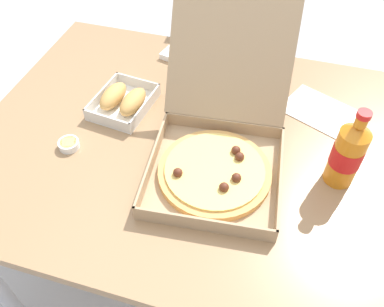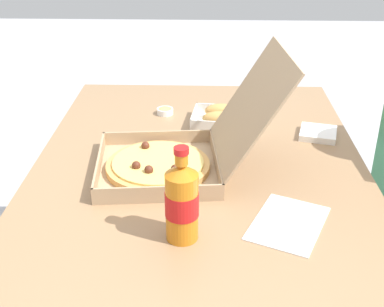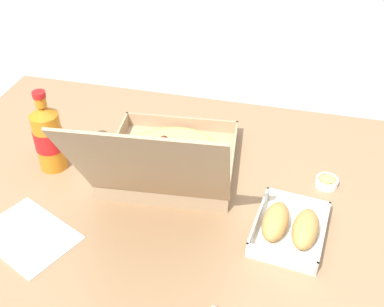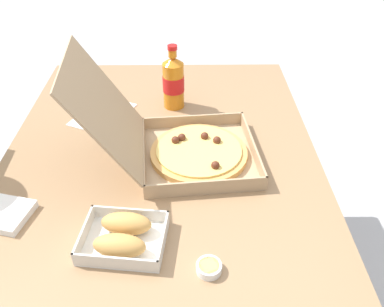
{
  "view_description": "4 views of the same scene",
  "coord_description": "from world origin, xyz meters",
  "px_view_note": "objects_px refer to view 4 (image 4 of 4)",
  "views": [
    {
      "loc": [
        0.15,
        -0.74,
        1.52
      ],
      "look_at": [
        -0.03,
        -0.11,
        0.78
      ],
      "focal_mm": 37.56,
      "sensor_mm": 36.0,
      "label": 1
    },
    {
      "loc": [
        1.25,
        0.02,
        1.41
      ],
      "look_at": [
        -0.04,
        -0.02,
        0.75
      ],
      "focal_mm": 47.89,
      "sensor_mm": 36.0,
      "label": 2
    },
    {
      "loc": [
        -0.26,
        0.83,
        1.51
      ],
      "look_at": [
        -0.03,
        -0.09,
        0.79
      ],
      "focal_mm": 44.29,
      "sensor_mm": 36.0,
      "label": 3
    },
    {
      "loc": [
        -0.91,
        -0.08,
        1.45
      ],
      "look_at": [
        0.02,
        -0.09,
        0.74
      ],
      "focal_mm": 37.6,
      "sensor_mm": 36.0,
      "label": 4
    }
  ],
  "objects_px": {
    "pizza_box_open": "(183,145)",
    "dipping_sauce_cup": "(209,267)",
    "cola_bottle": "(173,82)",
    "bread_side_box": "(123,236)",
    "paper_menu": "(103,114)",
    "napkin_pile": "(6,214)"
  },
  "relations": [
    {
      "from": "pizza_box_open",
      "to": "cola_bottle",
      "type": "bearing_deg",
      "value": 6.62
    },
    {
      "from": "pizza_box_open",
      "to": "bread_side_box",
      "type": "relative_size",
      "value": 2.56
    },
    {
      "from": "cola_bottle",
      "to": "dipping_sauce_cup",
      "type": "distance_m",
      "value": 0.71
    },
    {
      "from": "bread_side_box",
      "to": "dipping_sauce_cup",
      "type": "relative_size",
      "value": 3.68
    },
    {
      "from": "cola_bottle",
      "to": "napkin_pile",
      "type": "bearing_deg",
      "value": 143.21
    },
    {
      "from": "bread_side_box",
      "to": "napkin_pile",
      "type": "relative_size",
      "value": 1.87
    },
    {
      "from": "paper_menu",
      "to": "napkin_pile",
      "type": "bearing_deg",
      "value": -174.01
    },
    {
      "from": "cola_bottle",
      "to": "paper_menu",
      "type": "relative_size",
      "value": 1.07
    },
    {
      "from": "paper_menu",
      "to": "pizza_box_open",
      "type": "bearing_deg",
      "value": -107.03
    },
    {
      "from": "bread_side_box",
      "to": "napkin_pile",
      "type": "height_order",
      "value": "bread_side_box"
    },
    {
      "from": "bread_side_box",
      "to": "napkin_pile",
      "type": "distance_m",
      "value": 0.31
    },
    {
      "from": "pizza_box_open",
      "to": "cola_bottle",
      "type": "height_order",
      "value": "pizza_box_open"
    },
    {
      "from": "dipping_sauce_cup",
      "to": "bread_side_box",
      "type": "bearing_deg",
      "value": 67.95
    },
    {
      "from": "pizza_box_open",
      "to": "paper_menu",
      "type": "bearing_deg",
      "value": 48.7
    },
    {
      "from": "pizza_box_open",
      "to": "cola_bottle",
      "type": "xyz_separation_m",
      "value": [
        0.3,
        0.04,
        0.05
      ]
    },
    {
      "from": "paper_menu",
      "to": "dipping_sauce_cup",
      "type": "xyz_separation_m",
      "value": [
        -0.64,
        -0.34,
        0.01
      ]
    },
    {
      "from": "paper_menu",
      "to": "napkin_pile",
      "type": "height_order",
      "value": "napkin_pile"
    },
    {
      "from": "pizza_box_open",
      "to": "dipping_sauce_cup",
      "type": "distance_m",
      "value": 0.4
    },
    {
      "from": "napkin_pile",
      "to": "pizza_box_open",
      "type": "bearing_deg",
      "value": -61.86
    },
    {
      "from": "bread_side_box",
      "to": "dipping_sauce_cup",
      "type": "distance_m",
      "value": 0.21
    },
    {
      "from": "cola_bottle",
      "to": "paper_menu",
      "type": "distance_m",
      "value": 0.27
    },
    {
      "from": "cola_bottle",
      "to": "dipping_sauce_cup",
      "type": "xyz_separation_m",
      "value": [
        -0.7,
        -0.09,
        -0.08
      ]
    }
  ]
}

